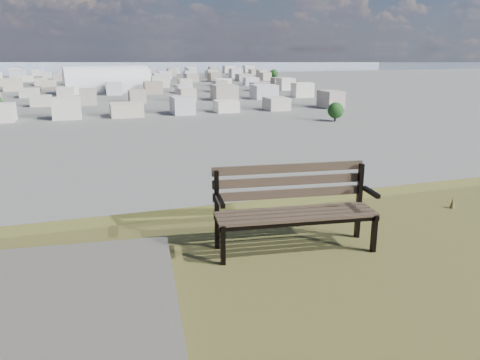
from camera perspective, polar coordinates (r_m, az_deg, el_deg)
name	(u,v)px	position (r m, az deg, el deg)	size (l,w,h in m)	color
park_bench	(293,203)	(5.33, 6.53, -2.83)	(1.85, 0.80, 0.94)	#463528
arena	(107,84)	(321.26, -15.89, 11.16)	(54.81, 27.65, 22.28)	silver
city_blocks	(87,80)	(397.06, -18.18, 11.48)	(395.00, 361.00, 7.00)	beige
city_trees	(44,86)	(322.57, -22.80, 10.49)	(406.52, 387.20, 9.98)	black
bay_water	(84,65)	(902.32, -18.53, 13.16)	(2400.00, 700.00, 0.12)	#8197A5
far_hills	(58,50)	(1406.04, -21.30, 14.57)	(2050.00, 340.00, 60.00)	#95A0BA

